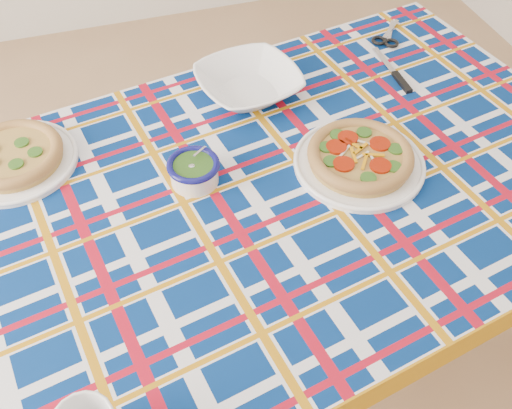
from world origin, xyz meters
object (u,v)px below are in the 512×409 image
object	(u,v)px
dining_table	(278,205)
pesto_bowl	(194,170)
serving_bowl	(249,84)
main_focaccia_plate	(360,156)

from	to	relation	value
dining_table	pesto_bowl	xyz separation A→B (m)	(-0.17, 0.06, 0.11)
pesto_bowl	serving_bowl	bearing A→B (deg)	52.11
pesto_bowl	serving_bowl	size ratio (longest dim) A/B	0.45
dining_table	main_focaccia_plate	size ratio (longest dim) A/B	5.46
main_focaccia_plate	pesto_bowl	distance (m)	0.37
main_focaccia_plate	pesto_bowl	size ratio (longest dim) A/B	2.64
dining_table	main_focaccia_plate	bearing A→B (deg)	-11.27
serving_bowl	dining_table	bearing A→B (deg)	-95.31
main_focaccia_plate	serving_bowl	world-z (taller)	serving_bowl
main_focaccia_plate	pesto_bowl	world-z (taller)	pesto_bowl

